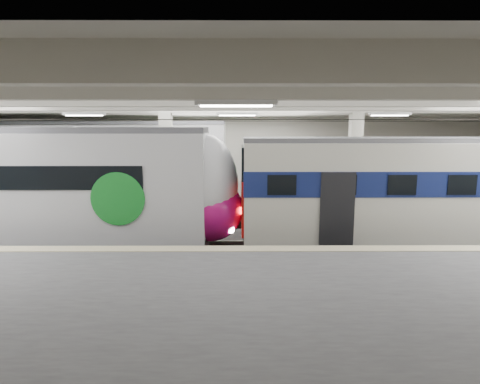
{
  "coord_description": "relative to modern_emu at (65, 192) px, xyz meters",
  "views": [
    {
      "loc": [
        0.04,
        -14.01,
        4.52
      ],
      "look_at": [
        0.1,
        1.0,
        2.0
      ],
      "focal_mm": 30.0,
      "sensor_mm": 36.0,
      "label": 1
    }
  ],
  "objects": [
    {
      "name": "older_rer",
      "position": [
        12.31,
        0.0,
        -0.04
      ],
      "size": [
        12.22,
        2.7,
        4.09
      ],
      "color": "beige",
      "rests_on": "ground"
    },
    {
      "name": "far_train",
      "position": [
        -1.91,
        5.5,
        0.23
      ],
      "size": [
        14.8,
        3.1,
        4.69
      ],
      "rotation": [
        0.0,
        0.0,
        0.01
      ],
      "color": "silver",
      "rests_on": "ground"
    },
    {
      "name": "station_hall",
      "position": [
        6.09,
        -1.74,
        1.06
      ],
      "size": [
        36.0,
        24.0,
        5.75
      ],
      "color": "black",
      "rests_on": "ground"
    },
    {
      "name": "modern_emu",
      "position": [
        0.0,
        0.0,
        0.0
      ],
      "size": [
        13.78,
        2.84,
        4.45
      ],
      "color": "silver",
      "rests_on": "ground"
    }
  ]
}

